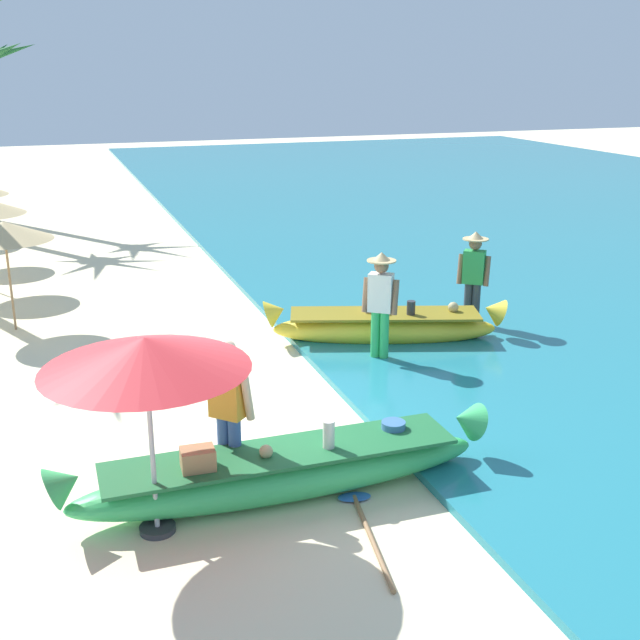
# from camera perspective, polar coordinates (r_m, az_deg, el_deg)

# --- Properties ---
(ground_plane) EXTENTS (80.00, 80.00, 0.00)m
(ground_plane) POSITION_cam_1_polar(r_m,az_deg,el_deg) (10.01, -5.57, -8.55)
(ground_plane) COLOR beige
(boat_green_foreground) EXTENTS (4.78, 0.76, 0.85)m
(boat_green_foreground) POSITION_cam_1_polar(r_m,az_deg,el_deg) (8.64, -2.73, -10.76)
(boat_green_foreground) COLOR #38B760
(boat_green_foreground) RESTS_ON ground
(boat_yellow_midground) EXTENTS (3.93, 1.87, 0.83)m
(boat_yellow_midground) POSITION_cam_1_polar(r_m,az_deg,el_deg) (13.21, 4.62, -0.46)
(boat_yellow_midground) COLOR yellow
(boat_yellow_midground) RESTS_ON ground
(person_vendor_hatted) EXTENTS (0.56, 0.49, 1.76)m
(person_vendor_hatted) POSITION_cam_1_polar(r_m,az_deg,el_deg) (12.14, 4.34, 1.43)
(person_vendor_hatted) COLOR green
(person_vendor_hatted) RESTS_ON ground
(person_tourist_customer) EXTENTS (0.53, 0.54, 1.72)m
(person_tourist_customer) POSITION_cam_1_polar(r_m,az_deg,el_deg) (8.56, -6.57, -6.13)
(person_tourist_customer) COLOR #3D5BA8
(person_tourist_customer) RESTS_ON ground
(person_vendor_assistant) EXTENTS (0.55, 0.50, 1.72)m
(person_vendor_assistant) POSITION_cam_1_polar(r_m,az_deg,el_deg) (14.01, 10.89, 3.30)
(person_vendor_assistant) COLOR #333842
(person_vendor_assistant) RESTS_ON ground
(patio_umbrella_large) EXTENTS (1.97, 1.97, 2.04)m
(patio_umbrella_large) POSITION_cam_1_polar(r_m,az_deg,el_deg) (7.55, -12.35, -2.43)
(patio_umbrella_large) COLOR #B7B7BC
(patio_umbrella_large) RESTS_ON ground
(parasol_row_0) EXTENTS (1.60, 1.60, 1.91)m
(parasol_row_0) POSITION_cam_1_polar(r_m,az_deg,el_deg) (14.52, -21.60, 5.92)
(parasol_row_0) COLOR #8E6B47
(parasol_row_0) RESTS_ON ground
(paddle) EXTENTS (0.49, 1.75, 0.05)m
(paddle) POSITION_cam_1_polar(r_m,az_deg,el_deg) (8.28, 3.26, -14.31)
(paddle) COLOR #8E6B47
(paddle) RESTS_ON ground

